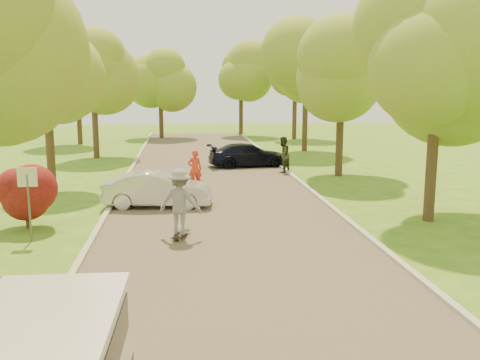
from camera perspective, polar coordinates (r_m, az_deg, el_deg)
name	(u,v)px	position (r m, az deg, el deg)	size (l,w,h in m)	color
ground	(245,283)	(12.54, 0.57, -10.95)	(100.00, 100.00, 0.00)	#3C721B
road	(220,206)	(20.17, -2.18, -2.74)	(8.00, 60.00, 0.01)	#4C4438
curb_left	(110,207)	(20.28, -13.69, -2.80)	(0.18, 60.00, 0.12)	#B2AD9E
curb_right	(324,202)	(20.84, 9.00, -2.29)	(0.18, 60.00, 0.12)	#B2AD9E
street_sign	(28,189)	(16.48, -21.68, -0.87)	(0.55, 0.06, 2.17)	#59595E
red_shrub	(26,194)	(18.11, -21.89, -1.44)	(1.70, 1.70, 1.95)	#382619
tree_l_midb	(51,82)	(24.21, -19.55, 9.78)	(4.30, 4.20, 6.62)	#382619
tree_l_far	(96,68)	(33.98, -15.10, 11.46)	(4.92, 4.80, 7.79)	#382619
tree_r_mida	(445,52)	(18.66, 21.07, 12.66)	(5.13, 5.00, 7.95)	#382619
tree_r_midb	(346,76)	(26.83, 11.19, 10.78)	(4.51, 4.40, 7.01)	#382619
tree_r_far	(310,64)	(36.67, 7.43, 12.17)	(5.33, 5.20, 8.34)	#382619
tree_bg_a	(80,73)	(42.26, -16.72, 10.86)	(5.12, 5.00, 7.72)	#382619
tree_bg_b	(298,71)	(44.67, 6.20, 11.45)	(5.12, 5.00, 7.95)	#382619
tree_bg_c	(163,78)	(45.63, -8.25, 10.73)	(4.92, 4.80, 7.33)	#382619
tree_bg_d	(243,75)	(47.95, 0.38, 11.16)	(5.12, 5.00, 7.72)	#382619
silver_sedan	(158,189)	(20.11, -8.77, -0.99)	(1.40, 4.00, 1.32)	silver
dark_sedan	(248,155)	(29.65, 0.88, 2.68)	(1.79, 4.41, 1.28)	black
longboard	(181,234)	(16.09, -6.35, -5.78)	(0.58, 1.04, 0.12)	black
skateboarder	(180,202)	(15.84, -6.43, -2.30)	(1.27, 0.73, 1.96)	gray
person_striped	(195,169)	(23.48, -4.83, 1.17)	(0.62, 0.41, 1.70)	red
person_olive	(283,155)	(27.59, 4.58, 2.70)	(0.91, 0.71, 1.87)	#2E331E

